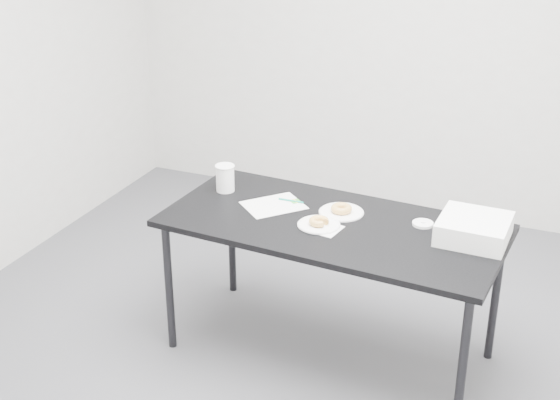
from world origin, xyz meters
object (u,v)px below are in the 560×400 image
at_px(plate_far, 341,212).
at_px(plate_near, 319,225).
at_px(donut_far, 341,209).
at_px(scorecard, 274,205).
at_px(pen, 291,201).
at_px(table, 332,233).
at_px(bakery_box, 474,229).
at_px(coffee_cup, 225,178).
at_px(donut_near, 319,221).

bearing_deg(plate_far, plate_near, -106.36).
distance_m(plate_far, donut_far, 0.02).
relative_size(scorecard, donut_far, 2.76).
bearing_deg(pen, donut_far, -6.78).
xyz_separation_m(scorecard, donut_far, (0.35, 0.05, 0.02)).
height_order(plate_near, donut_far, donut_far).
xyz_separation_m(table, plate_far, (0.00, 0.12, 0.06)).
bearing_deg(donut_far, plate_near, -106.36).
distance_m(pen, donut_far, 0.28).
xyz_separation_m(plate_near, bakery_box, (0.71, 0.14, 0.05)).
xyz_separation_m(scorecard, plate_far, (0.35, 0.05, 0.00)).
relative_size(table, donut_far, 16.04).
distance_m(pen, coffee_cup, 0.38).
bearing_deg(plate_far, donut_near, -106.36).
relative_size(donut_near, plate_far, 0.43).
bearing_deg(scorecard, table, 29.22).
height_order(table, coffee_cup, coffee_cup).
height_order(donut_far, coffee_cup, coffee_cup).
distance_m(plate_far, coffee_cup, 0.66).
bearing_deg(table, plate_far, 92.29).
bearing_deg(table, scorecard, 171.36).
distance_m(table, donut_far, 0.15).
xyz_separation_m(table, donut_near, (-0.05, -0.06, 0.08)).
distance_m(table, bakery_box, 0.68).
xyz_separation_m(plate_far, donut_far, (0.00, 0.00, 0.02)).
bearing_deg(plate_near, coffee_cup, 160.87).
distance_m(plate_near, donut_far, 0.19).
xyz_separation_m(donut_far, bakery_box, (0.66, -0.04, 0.03)).
bearing_deg(pen, table, -29.89).
relative_size(donut_near, coffee_cup, 0.67).
relative_size(table, scorecard, 5.81).
height_order(scorecard, plate_far, plate_far).
bearing_deg(plate_far, scorecard, -172.14).
distance_m(donut_far, bakery_box, 0.66).
distance_m(pen, plate_near, 0.31).
bearing_deg(plate_near, scorecard, 155.54).
height_order(scorecard, donut_far, donut_far).
xyz_separation_m(table, coffee_cup, (-0.65, 0.15, 0.13)).
relative_size(donut_far, bakery_box, 0.34).
relative_size(table, pen, 12.51).
bearing_deg(bakery_box, donut_near, -166.72).
xyz_separation_m(coffee_cup, bakery_box, (1.32, -0.07, -0.02)).
bearing_deg(plate_far, donut_far, 0.00).
xyz_separation_m(plate_far, bakery_box, (0.66, -0.04, 0.05)).
relative_size(scorecard, pen, 2.15).
distance_m(table, scorecard, 0.36).
relative_size(pen, donut_far, 1.28).
bearing_deg(plate_near, table, 48.87).
height_order(scorecard, bakery_box, bakery_box).
bearing_deg(scorecard, pen, 90.99).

